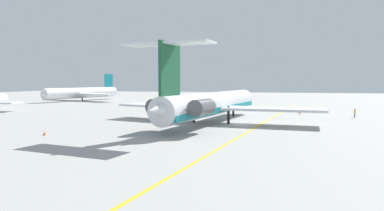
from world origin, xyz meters
TOP-DOWN VIEW (x-y plane):
  - ground at (0.00, 0.00)m, footprint 340.14×340.14m
  - main_jetliner at (0.20, 4.97)m, footprint 44.11×39.22m
  - airliner_mid_right at (58.16, 66.33)m, footprint 33.63×33.73m
  - ground_crew_near_nose at (17.02, -22.03)m, footprint 0.36×0.33m
  - ground_crew_near_tail at (25.38, 12.87)m, footprint 0.45×0.28m
  - ground_crew_portside at (26.80, 20.24)m, footprint 0.36×0.34m
  - ground_crew_starboard at (21.11, 22.25)m, footprint 0.38×0.28m
  - safety_cone_nose at (-19.31, 24.79)m, footprint 0.40×0.40m
  - safety_cone_wingtip at (21.77, -11.39)m, footprint 0.40×0.40m
  - taxiway_centreline at (1.42, -3.91)m, footprint 106.64×15.53m

SIDE VIEW (x-z plane):
  - ground at x=0.00m, z-range 0.00..0.00m
  - taxiway_centreline at x=1.42m, z-range 0.00..0.01m
  - safety_cone_nose at x=-19.31m, z-range 0.00..0.55m
  - safety_cone_wingtip at x=21.77m, z-range 0.00..0.55m
  - ground_crew_starboard at x=21.11m, z-range 0.23..1.97m
  - ground_crew_near_tail at x=25.38m, z-range 0.24..2.02m
  - ground_crew_portside at x=26.80m, z-range 0.24..2.05m
  - ground_crew_near_nose at x=17.02m, z-range 0.24..2.05m
  - airliner_mid_right at x=58.16m, z-range -2.11..8.17m
  - main_jetliner at x=0.20m, z-range -2.93..9.97m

